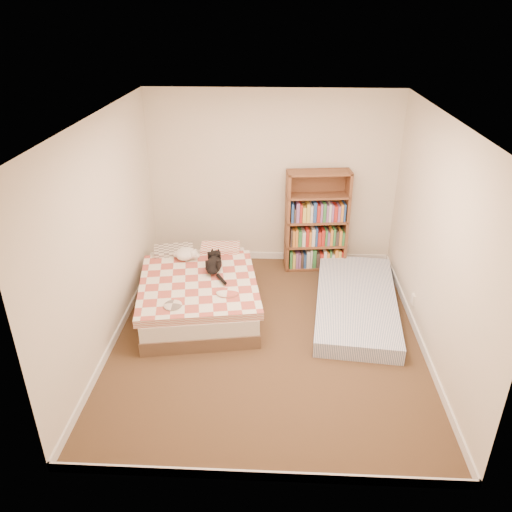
{
  "coord_description": "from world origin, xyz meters",
  "views": [
    {
      "loc": [
        0.11,
        -4.79,
        3.45
      ],
      "look_at": [
        -0.15,
        0.3,
        0.89
      ],
      "focal_mm": 35.0,
      "sensor_mm": 36.0,
      "label": 1
    }
  ],
  "objects_px": {
    "bed": "(199,290)",
    "floor_mattress": "(356,302)",
    "bookshelf": "(316,232)",
    "black_cat": "(214,263)",
    "white_dog": "(186,254)"
  },
  "relations": [
    {
      "from": "bookshelf",
      "to": "black_cat",
      "type": "bearing_deg",
      "value": -149.02
    },
    {
      "from": "bed",
      "to": "floor_mattress",
      "type": "relative_size",
      "value": 0.97
    },
    {
      "from": "bookshelf",
      "to": "white_dog",
      "type": "xyz_separation_m",
      "value": [
        -1.74,
        -0.77,
        -0.01
      ]
    },
    {
      "from": "floor_mattress",
      "to": "white_dog",
      "type": "xyz_separation_m",
      "value": [
        -2.21,
        0.37,
        0.44
      ]
    },
    {
      "from": "white_dog",
      "to": "black_cat",
      "type": "bearing_deg",
      "value": -58.11
    },
    {
      "from": "bed",
      "to": "bookshelf",
      "type": "xyz_separation_m",
      "value": [
        1.52,
        1.18,
        0.31
      ]
    },
    {
      "from": "bookshelf",
      "to": "floor_mattress",
      "type": "distance_m",
      "value": 1.31
    },
    {
      "from": "bed",
      "to": "white_dog",
      "type": "xyz_separation_m",
      "value": [
        -0.22,
        0.41,
        0.3
      ]
    },
    {
      "from": "white_dog",
      "to": "bed",
      "type": "bearing_deg",
      "value": -87.95
    },
    {
      "from": "bookshelf",
      "to": "white_dog",
      "type": "height_order",
      "value": "bookshelf"
    },
    {
      "from": "white_dog",
      "to": "floor_mattress",
      "type": "bearing_deg",
      "value": -35.84
    },
    {
      "from": "bed",
      "to": "bookshelf",
      "type": "height_order",
      "value": "bookshelf"
    },
    {
      "from": "bookshelf",
      "to": "floor_mattress",
      "type": "relative_size",
      "value": 0.67
    },
    {
      "from": "black_cat",
      "to": "white_dog",
      "type": "xyz_separation_m",
      "value": [
        -0.41,
        0.25,
        -0.0
      ]
    },
    {
      "from": "floor_mattress",
      "to": "black_cat",
      "type": "height_order",
      "value": "black_cat"
    }
  ]
}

